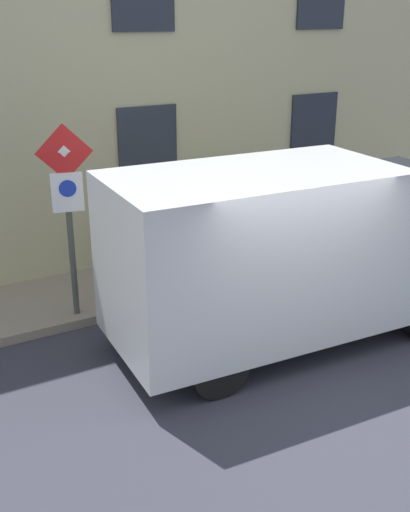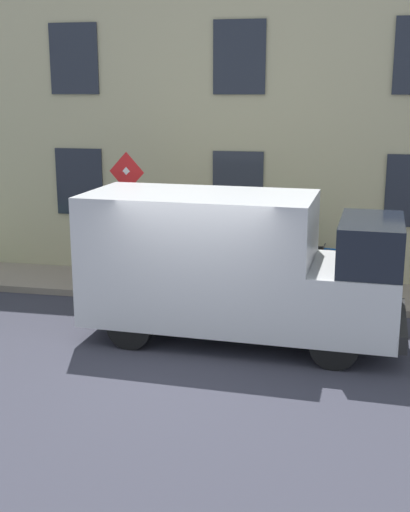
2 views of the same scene
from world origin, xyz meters
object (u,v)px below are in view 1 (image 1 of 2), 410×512
at_px(bicycle_blue, 274,226).
at_px(bicycle_purple, 237,233).
at_px(sign_post_stacked, 68,196).
at_px(bicycle_orange, 199,240).
at_px(delivery_van, 290,250).
at_px(litter_bin, 207,256).
at_px(pedestrian, 225,208).

distance_m(bicycle_blue, bicycle_purple, 0.83).
height_order(sign_post_stacked, bicycle_orange, sign_post_stacked).
height_order(delivery_van, litter_bin, delivery_van).
distance_m(bicycle_blue, bicycle_orange, 1.67).
relative_size(bicycle_orange, pedestrian, 1.00).
bearing_deg(litter_bin, bicycle_blue, -65.19).
bearing_deg(bicycle_orange, delivery_van, 88.67).
xyz_separation_m(sign_post_stacked, pedestrian, (1.00, -3.19, -0.90)).
bearing_deg(bicycle_blue, sign_post_stacked, 17.32).
relative_size(bicycle_blue, pedestrian, 1.00).
bearing_deg(delivery_van, bicycle_orange, 89.02).
distance_m(delivery_van, bicycle_orange, 3.10).
xyz_separation_m(bicycle_purple, bicycle_orange, (0.00, 0.83, 0.00)).
height_order(delivery_van, bicycle_blue, delivery_van).
distance_m(delivery_van, pedestrian, 3.01).
bearing_deg(litter_bin, delivery_van, -175.52).
height_order(bicycle_blue, pedestrian, pedestrian).
bearing_deg(delivery_van, sign_post_stacked, 145.39).
xyz_separation_m(delivery_van, bicycle_orange, (2.98, -0.21, -0.82)).
xyz_separation_m(delivery_van, pedestrian, (2.91, -0.72, -0.26)).
distance_m(delivery_van, bicycle_purple, 3.27).
bearing_deg(pedestrian, sign_post_stacked, -127.06).
xyz_separation_m(delivery_van, bicycle_blue, (2.99, -1.87, -0.82)).
bearing_deg(sign_post_stacked, delivery_van, -127.57).
bearing_deg(pedestrian, bicycle_orange, -152.83).
xyz_separation_m(pedestrian, litter_bin, (-0.87, 0.88, -0.48)).
xyz_separation_m(bicycle_purple, litter_bin, (-0.94, 1.20, 0.08)).
relative_size(bicycle_blue, bicycle_purple, 1.00).
xyz_separation_m(sign_post_stacked, bicycle_orange, (1.08, -2.68, -1.46)).
relative_size(delivery_van, bicycle_blue, 3.16).
xyz_separation_m(bicycle_blue, litter_bin, (-0.94, 2.03, 0.08)).
height_order(bicycle_orange, pedestrian, pedestrian).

